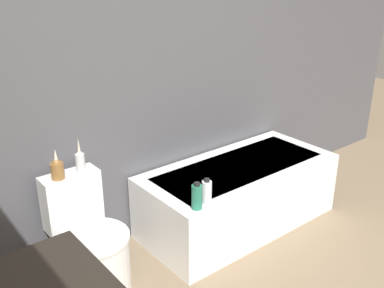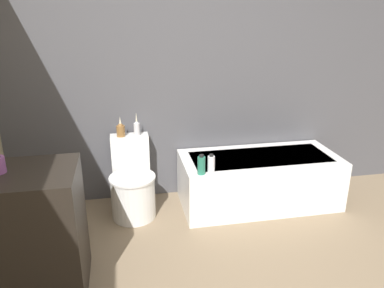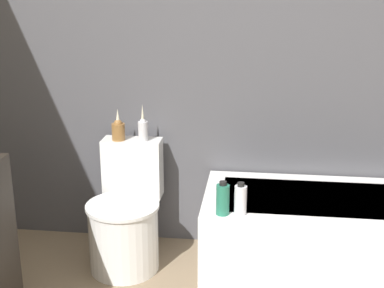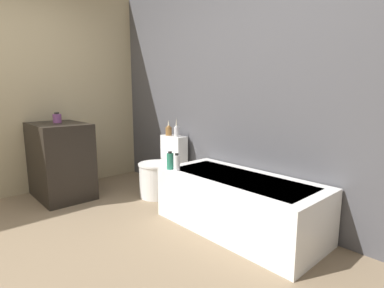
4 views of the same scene
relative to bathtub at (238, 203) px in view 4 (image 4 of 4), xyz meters
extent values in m
plane|color=#847056|center=(-0.73, -1.66, -0.25)|extent=(12.00, 12.00, 0.00)
cube|color=#4C4C51|center=(-0.73, 0.40, 1.05)|extent=(6.40, 0.06, 2.60)
cube|color=tan|center=(-2.46, -0.86, 1.05)|extent=(0.06, 6.40, 2.60)
cube|color=white|center=(0.00, 0.00, 0.00)|extent=(1.54, 0.71, 0.50)
cube|color=#B7BCC6|center=(0.00, 0.00, 0.24)|extent=(1.34, 0.51, 0.01)
cylinder|color=white|center=(-1.25, -0.04, -0.06)|extent=(0.41, 0.41, 0.39)
cylinder|color=white|center=(-1.25, -0.04, 0.15)|extent=(0.43, 0.43, 0.02)
cube|color=white|center=(-1.25, 0.24, 0.28)|extent=(0.36, 0.15, 0.37)
cube|color=black|center=(-2.01, -0.89, 0.20)|extent=(0.79, 0.56, 0.90)
cylinder|color=#8C4C8C|center=(-2.08, -0.87, 0.70)|extent=(0.10, 0.10, 0.10)
cylinder|color=black|center=(-2.08, -0.87, 0.76)|extent=(0.05, 0.05, 0.02)
cylinder|color=olive|center=(-1.32, 0.22, 0.52)|extent=(0.08, 0.08, 0.10)
sphere|color=olive|center=(-1.32, 0.22, 0.57)|extent=(0.05, 0.05, 0.05)
cone|color=beige|center=(-1.32, 0.22, 0.62)|extent=(0.03, 0.03, 0.09)
cylinder|color=silver|center=(-1.17, 0.23, 0.53)|extent=(0.06, 0.06, 0.12)
sphere|color=silver|center=(-1.17, 0.23, 0.59)|extent=(0.04, 0.04, 0.04)
cone|color=beige|center=(-1.17, 0.23, 0.64)|extent=(0.02, 0.02, 0.11)
cylinder|color=#267259|center=(-0.65, -0.28, 0.33)|extent=(0.07, 0.07, 0.16)
cylinder|color=black|center=(-0.65, -0.28, 0.42)|extent=(0.04, 0.04, 0.02)
cylinder|color=silver|center=(-0.56, -0.27, 0.32)|extent=(0.06, 0.06, 0.15)
cylinder|color=black|center=(-0.56, -0.27, 0.41)|extent=(0.04, 0.04, 0.02)
camera|label=1|loc=(-2.21, -2.18, 1.69)|focal=42.00mm
camera|label=2|loc=(-1.29, -3.20, 1.62)|focal=35.00mm
camera|label=3|loc=(-0.50, -2.80, 1.42)|focal=50.00mm
camera|label=4|loc=(1.66, -2.08, 1.01)|focal=28.00mm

